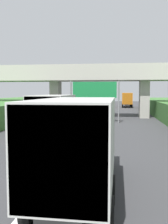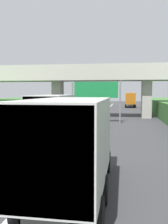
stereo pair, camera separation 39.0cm
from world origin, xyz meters
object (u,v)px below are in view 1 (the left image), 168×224
Objects in this scene: truck_orange at (127,99)px; car_yellow at (82,105)px; construction_barrel_3 at (16,126)px; overhead_highway_sign at (95,92)px; car_red at (99,103)px; truck_silver at (81,141)px; truck_black at (56,115)px; construction_barrel_4 at (33,120)px.

truck_orange is 1.78× the size of car_yellow.
truck_orange is at bearing 73.53° from construction_barrel_3.
overhead_highway_sign is 31.98m from truck_orange.
overhead_highway_sign reaches higher than car_yellow.
car_red is at bearing 93.23° from overhead_highway_sign.
truck_silver reaches higher than construction_barrel_3.
overhead_highway_sign is at bearing -98.73° from truck_orange.
truck_black is (-6.56, -43.44, 0.00)m from truck_orange.
truck_orange is (4.85, 31.57, -1.69)m from overhead_highway_sign.
construction_barrel_4 is (0.01, 4.78, 0.00)m from construction_barrel_3.
truck_orange is at bearing 81.41° from truck_black.
car_yellow is 4.56× the size of construction_barrel_4.
truck_orange is at bearing 71.40° from construction_barrel_4.
truck_silver is 20.37m from construction_barrel_4.
truck_silver reaches higher than car_yellow.
construction_barrel_3 is (-11.53, -39.01, -1.47)m from truck_orange.
car_yellow is 30.91m from construction_barrel_3.
truck_orange is 43.93m from truck_black.
construction_barrel_4 is at bearing 89.88° from construction_barrel_3.
truck_black is (-3.24, 9.38, 0.00)m from truck_silver.
overhead_highway_sign is 7.85m from construction_barrel_4.
truck_silver is 9.92m from truck_black.
car_yellow is (-3.11, 35.28, -1.08)m from truck_black.
construction_barrel_3 is at bearing 138.28° from truck_black.
car_yellow reaches higher than construction_barrel_3.
overhead_highway_sign is 0.81× the size of truck_orange.
truck_orange is 1.78× the size of car_red.
overhead_highway_sign is 24.06m from car_yellow.
car_yellow is at bearing -139.85° from truck_orange.
overhead_highway_sign is at bearing 94.10° from truck_silver.
truck_black is 8.11× the size of construction_barrel_3.
overhead_highway_sign is at bearing 48.07° from construction_barrel_3.
truck_black is 1.78× the size of car_red.
car_yellow is at bearing 86.55° from construction_barrel_3.
overhead_highway_sign reaches higher than truck_silver.
car_yellow is at bearing 101.65° from overhead_highway_sign.
construction_barrel_3 is (-4.87, -39.62, -0.40)m from car_red.
truck_orange is (3.32, 52.82, 0.00)m from truck_silver.
overhead_highway_sign is 1.43× the size of car_red.
car_yellow is 4.56× the size of construction_barrel_3.
car_yellow is 1.00× the size of car_red.
construction_barrel_3 is at bearing -131.93° from overhead_highway_sign.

